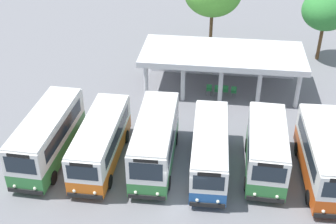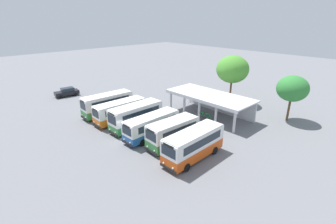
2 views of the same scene
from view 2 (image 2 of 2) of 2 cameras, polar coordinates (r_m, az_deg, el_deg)
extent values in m
plane|color=slate|center=(31.25, -9.08, -6.48)|extent=(180.00, 180.00, 0.00)
cylinder|color=black|center=(37.65, -16.10, -1.37)|extent=(0.25, 0.91, 0.90)
cylinder|color=black|center=(39.54, -17.51, -0.44)|extent=(0.25, 0.91, 0.90)
cylinder|color=black|center=(39.73, -9.86, 0.37)|extent=(0.25, 0.91, 0.90)
cylinder|color=black|center=(41.52, -11.47, 1.18)|extent=(0.25, 0.91, 0.90)
cube|color=#337F3D|center=(39.37, -13.74, 0.64)|extent=(2.57, 7.88, 1.13)
cube|color=silver|center=(38.91, -13.92, 2.60)|extent=(2.57, 7.88, 1.73)
cube|color=silver|center=(38.63, -14.04, 3.90)|extent=(2.49, 7.64, 0.12)
cube|color=black|center=(38.04, -18.88, -1.35)|extent=(2.19, 0.18, 0.28)
cube|color=#1E2833|center=(37.40, -19.16, 1.35)|extent=(1.89, 0.12, 1.12)
cube|color=black|center=(37.18, -19.29, 2.36)|extent=(1.38, 0.10, 0.24)
cube|color=#1E2833|center=(37.97, -12.98, 2.31)|extent=(0.26, 6.24, 0.95)
cube|color=#1E2833|center=(39.91, -14.57, 3.09)|extent=(0.26, 6.24, 0.95)
sphere|color=#EAEACC|center=(37.38, -18.54, -1.19)|extent=(0.20, 0.20, 0.20)
sphere|color=#EAEACC|center=(38.48, -19.30, -0.65)|extent=(0.20, 0.20, 0.20)
cylinder|color=black|center=(34.79, -13.25, -2.99)|extent=(0.23, 0.90, 0.90)
cylinder|color=black|center=(36.54, -14.95, -1.96)|extent=(0.23, 0.90, 0.90)
cylinder|color=black|center=(37.14, -6.84, -0.97)|extent=(0.23, 0.90, 0.90)
cylinder|color=black|center=(38.78, -8.72, -0.09)|extent=(0.23, 0.90, 0.90)
cube|color=orange|center=(36.58, -10.91, -0.82)|extent=(2.31, 7.80, 1.02)
cube|color=white|center=(36.13, -11.05, 1.04)|extent=(2.31, 7.80, 1.51)
cube|color=white|center=(35.86, -11.14, 2.26)|extent=(2.24, 7.57, 0.12)
cube|color=black|center=(35.02, -16.27, -3.01)|extent=(2.13, 0.12, 0.28)
cube|color=#1E2833|center=(34.40, -16.49, -0.42)|extent=(1.84, 0.07, 0.98)
cube|color=black|center=(34.20, -16.59, 0.49)|extent=(1.35, 0.06, 0.24)
cube|color=#1E2833|center=(35.27, -9.95, 0.70)|extent=(0.09, 6.22, 0.83)
cube|color=#1E2833|center=(37.06, -11.84, 1.58)|extent=(0.09, 6.22, 0.83)
sphere|color=#EAEACC|center=(34.38, -15.84, -2.85)|extent=(0.20, 0.20, 0.20)
sphere|color=#EAEACC|center=(35.41, -16.77, -2.23)|extent=(0.20, 0.20, 0.20)
cylinder|color=black|center=(32.13, -9.43, -4.79)|extent=(0.23, 0.90, 0.90)
cylinder|color=black|center=(33.84, -11.62, -3.57)|extent=(0.23, 0.90, 0.90)
cylinder|color=black|center=(34.72, -3.10, -2.47)|extent=(0.23, 0.90, 0.90)
cylinder|color=black|center=(36.30, -5.43, -1.45)|extent=(0.23, 0.90, 0.90)
cube|color=#337F3D|center=(34.00, -7.34, -2.34)|extent=(2.45, 7.61, 1.02)
cube|color=silver|center=(33.46, -7.45, -0.08)|extent=(2.45, 7.61, 1.86)
cube|color=silver|center=(33.11, -7.53, 1.52)|extent=(2.37, 7.38, 0.12)
cube|color=black|center=(32.25, -12.72, -4.80)|extent=(2.21, 0.13, 0.28)
cube|color=#1E2833|center=(31.52, -12.92, -1.73)|extent=(1.91, 0.08, 1.21)
cube|color=black|center=(31.24, -13.03, -0.44)|extent=(1.40, 0.07, 0.24)
cube|color=#1E2833|center=(32.63, -6.09, -0.48)|extent=(0.13, 6.06, 1.03)
cube|color=#1E2833|center=(34.37, -8.49, 0.55)|extent=(0.13, 6.06, 1.03)
sphere|color=#EAEACC|center=(31.63, -12.13, -4.67)|extent=(0.20, 0.20, 0.20)
sphere|color=#EAEACC|center=(32.63, -13.35, -3.94)|extent=(0.20, 0.20, 0.20)
cylinder|color=black|center=(29.54, -5.91, -7.06)|extent=(0.24, 0.90, 0.90)
cylinder|color=black|center=(30.99, -8.30, -5.75)|extent=(0.24, 0.90, 0.90)
cylinder|color=black|center=(32.38, 0.68, -4.28)|extent=(0.24, 0.90, 0.90)
cylinder|color=black|center=(33.71, -1.79, -3.21)|extent=(0.24, 0.90, 0.90)
cube|color=#23569E|center=(31.41, -3.73, -4.37)|extent=(2.32, 7.75, 0.92)
cube|color=white|center=(30.90, -3.78, -2.32)|extent=(2.32, 7.75, 1.52)
cube|color=white|center=(30.58, -3.82, -0.91)|extent=(2.25, 7.52, 0.12)
cube|color=black|center=(29.46, -9.45, -7.17)|extent=(2.04, 0.15, 0.28)
cube|color=#1E2833|center=(28.76, -9.57, -4.35)|extent=(1.76, 0.09, 0.99)
cube|color=black|center=(28.52, -9.64, -3.28)|extent=(1.29, 0.08, 0.24)
cube|color=#1E2833|center=(30.21, -2.32, -2.76)|extent=(0.18, 6.16, 0.84)
cube|color=#1E2833|center=(31.69, -4.90, -1.64)|extent=(0.18, 6.16, 0.84)
sphere|color=#EAEACC|center=(28.89, -8.78, -7.04)|extent=(0.20, 0.20, 0.20)
sphere|color=#EAEACC|center=(29.75, -10.13, -6.24)|extent=(0.20, 0.20, 0.20)
cylinder|color=black|center=(27.54, -0.47, -9.19)|extent=(0.25, 0.91, 0.90)
cylinder|color=black|center=(29.02, -3.34, -7.52)|extent=(0.25, 0.91, 0.90)
cylinder|color=black|center=(30.00, 5.41, -6.56)|extent=(0.25, 0.91, 0.90)
cylinder|color=black|center=(31.37, 2.49, -5.18)|extent=(0.25, 0.91, 0.90)
cube|color=#337F3D|center=(29.20, 1.12, -6.21)|extent=(2.52, 6.59, 1.12)
cube|color=silver|center=(28.59, 1.14, -3.77)|extent=(2.52, 6.59, 1.62)
cube|color=silver|center=(28.23, 1.15, -2.16)|extent=(2.44, 6.39, 0.12)
cube|color=black|center=(27.55, -4.01, -9.05)|extent=(2.19, 0.17, 0.28)
cube|color=#1E2833|center=(26.70, -4.03, -5.61)|extent=(1.89, 0.11, 1.06)
cube|color=black|center=(26.41, -4.07, -4.36)|extent=(1.38, 0.10, 0.24)
cube|color=#1E2833|center=(27.88, 2.88, -4.35)|extent=(0.21, 5.21, 0.89)
cube|color=#1E2833|center=(29.40, -0.22, -2.92)|extent=(0.21, 5.21, 0.89)
sphere|color=#EAEACC|center=(26.97, -3.17, -8.99)|extent=(0.20, 0.20, 0.20)
sphere|color=#EAEACC|center=(27.85, -4.81, -7.99)|extent=(0.20, 0.20, 0.20)
cylinder|color=black|center=(25.01, 4.35, -12.73)|extent=(0.24, 0.91, 0.90)
cylinder|color=black|center=(26.28, 0.59, -10.81)|extent=(0.24, 0.91, 0.90)
cylinder|color=black|center=(28.26, 10.77, -8.75)|extent=(0.24, 0.91, 0.90)
cylinder|color=black|center=(29.39, 7.16, -7.27)|extent=(0.24, 0.91, 0.90)
cube|color=#D14C14|center=(26.91, 5.92, -8.88)|extent=(2.55, 7.70, 1.13)
cube|color=silver|center=(26.25, 6.03, -6.29)|extent=(2.55, 7.70, 1.61)
cube|color=silver|center=(25.86, 6.11, -4.59)|extent=(2.47, 7.47, 0.12)
cube|color=black|center=(24.70, 0.02, -12.94)|extent=(2.24, 0.16, 0.28)
cube|color=#1E2833|center=(23.74, 0.09, -9.22)|extent=(1.93, 0.10, 1.05)
cube|color=black|center=(23.42, 0.09, -7.88)|extent=(1.41, 0.09, 0.24)
cube|color=#1E2833|center=(25.67, 8.20, -6.95)|extent=(0.20, 6.12, 0.89)
cube|color=#1E2833|center=(26.96, 4.26, -5.33)|extent=(0.20, 6.12, 0.89)
sphere|color=#EAEACC|center=(24.15, 1.14, -12.94)|extent=(0.20, 0.20, 0.20)
sphere|color=#EAEACC|center=(24.92, -1.04, -11.75)|extent=(0.20, 0.20, 0.20)
cylinder|color=black|center=(50.49, -23.59, 3.25)|extent=(0.25, 0.66, 0.64)
cylinder|color=black|center=(52.05, -24.05, 3.68)|extent=(0.25, 0.66, 0.64)
cylinder|color=black|center=(51.12, -20.67, 3.88)|extent=(0.25, 0.66, 0.64)
cylinder|color=black|center=(52.66, -21.22, 4.29)|extent=(0.25, 0.66, 0.64)
cube|color=black|center=(51.47, -22.43, 4.15)|extent=(2.23, 4.54, 0.70)
cube|color=#1E2833|center=(51.35, -22.30, 4.89)|extent=(1.74, 2.42, 0.60)
cylinder|color=silver|center=(40.36, 0.68, 2.76)|extent=(0.36, 0.36, 3.20)
cylinder|color=silver|center=(38.37, 3.80, 1.72)|extent=(0.36, 0.36, 3.20)
cylinder|color=silver|center=(36.52, 7.23, 0.56)|extent=(0.36, 0.36, 3.20)
cylinder|color=silver|center=(34.84, 11.02, -0.72)|extent=(0.36, 0.36, 3.20)
cylinder|color=silver|center=(33.34, 15.17, -2.11)|extent=(0.36, 0.36, 3.20)
cube|color=silver|center=(40.25, 11.74, 2.25)|extent=(12.82, 0.20, 3.20)
cube|color=silver|center=(37.74, 9.66, 3.84)|extent=(13.32, 5.83, 0.20)
cube|color=silver|center=(35.67, 6.83, 2.56)|extent=(13.32, 0.10, 0.28)
cylinder|color=slate|center=(38.12, 7.16, -0.76)|extent=(0.03, 0.03, 0.44)
cylinder|color=slate|center=(38.33, 6.76, -0.62)|extent=(0.03, 0.03, 0.44)
cylinder|color=slate|center=(38.38, 7.50, -0.62)|extent=(0.03, 0.03, 0.44)
cylinder|color=slate|center=(38.58, 7.10, -0.48)|extent=(0.03, 0.03, 0.44)
cube|color=#2D8C47|center=(38.26, 7.15, -0.29)|extent=(0.44, 0.44, 0.04)
cube|color=#2D8C47|center=(38.34, 7.35, 0.07)|extent=(0.44, 0.04, 0.40)
cylinder|color=slate|center=(37.67, 7.89, -1.07)|extent=(0.03, 0.03, 0.44)
cylinder|color=slate|center=(37.88, 7.47, -0.92)|extent=(0.03, 0.03, 0.44)
cylinder|color=slate|center=(37.93, 8.22, -0.93)|extent=(0.03, 0.03, 0.44)
cylinder|color=slate|center=(38.13, 7.81, -0.79)|extent=(0.03, 0.03, 0.44)
cube|color=#2D8C47|center=(37.81, 7.87, -0.59)|extent=(0.44, 0.44, 0.04)
cube|color=#2D8C47|center=(37.89, 8.07, -0.23)|extent=(0.44, 0.04, 0.40)
cylinder|color=slate|center=(37.33, 8.74, -1.34)|extent=(0.03, 0.03, 0.44)
cylinder|color=slate|center=(37.52, 8.32, -1.19)|extent=(0.03, 0.03, 0.44)
cylinder|color=slate|center=(37.59, 9.08, -1.19)|extent=(0.03, 0.03, 0.44)
cylinder|color=slate|center=(37.78, 8.66, -1.05)|extent=(0.03, 0.03, 0.44)
cube|color=#2D8C47|center=(37.46, 8.72, -0.85)|extent=(0.44, 0.44, 0.04)
cube|color=#2D8C47|center=(37.54, 8.93, -0.49)|extent=(0.44, 0.04, 0.40)
cylinder|color=slate|center=(36.89, 9.49, -1.66)|extent=(0.03, 0.03, 0.44)
cylinder|color=slate|center=(37.08, 9.06, -1.51)|extent=(0.03, 0.03, 0.44)
cylinder|color=slate|center=(37.15, 9.82, -1.52)|extent=(0.03, 0.03, 0.44)
cylinder|color=slate|center=(37.34, 9.40, -1.37)|extent=(0.03, 0.03, 0.44)
cube|color=#2D8C47|center=(37.03, 9.47, -1.17)|extent=(0.44, 0.44, 0.04)
cube|color=#2D8C47|center=(37.10, 9.67, -0.80)|extent=(0.44, 0.04, 0.40)
cylinder|color=brown|center=(44.84, 14.27, 4.51)|extent=(0.32, 0.32, 3.97)
ellipsoid|color=#4C9933|center=(43.89, 14.75, 9.57)|extent=(5.49, 5.49, 4.66)
cylinder|color=brown|center=(40.20, 26.17, 0.44)|extent=(0.32, 0.32, 3.23)
ellipsoid|color=#338438|center=(39.28, 26.94, 4.88)|extent=(4.36, 4.36, 3.71)
camera|label=1|loc=(22.62, -61.07, 21.40)|focal=47.69mm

